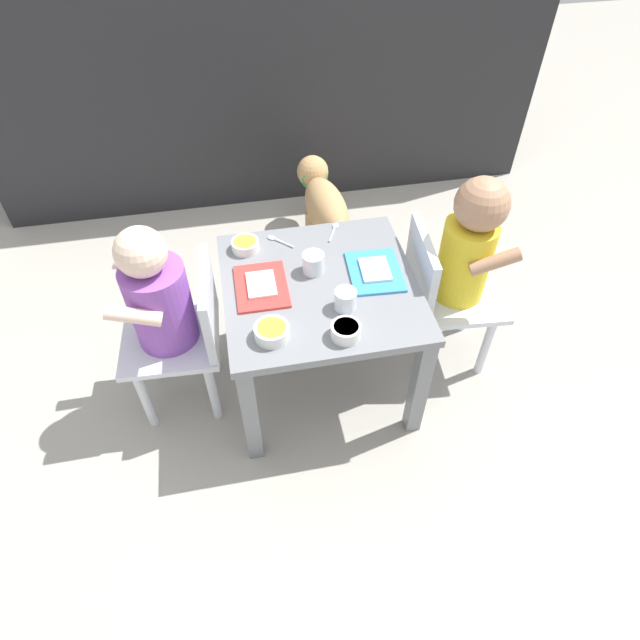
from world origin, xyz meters
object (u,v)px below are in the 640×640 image
object	(u,v)px
dining_table	(320,303)
veggie_bowl_near	(346,331)
seated_child_right	(463,256)
food_tray_left	(261,286)
water_cup_right	(313,264)
spoon_by_right_tray	(278,240)
veggie_bowl_far	(272,332)
food_tray_right	(375,271)
dog	(324,203)
cereal_bowl_left_side	(245,245)
seated_child_left	(164,304)
water_cup_left	(345,300)
spoon_by_left_tray	(334,230)

from	to	relation	value
dining_table	veggie_bowl_near	bearing A→B (deg)	-82.67
veggie_bowl_near	seated_child_right	bearing A→B (deg)	30.14
food_tray_left	water_cup_right	xyz separation A→B (m)	(0.16, 0.04, 0.02)
veggie_bowl_near	spoon_by_right_tray	world-z (taller)	veggie_bowl_near
veggie_bowl_far	food_tray_right	bearing A→B (deg)	30.51
dog	spoon_by_right_tray	xyz separation A→B (m)	(-0.24, -0.50, 0.23)
seated_child_right	cereal_bowl_left_side	xyz separation A→B (m)	(-0.63, 0.16, 0.01)
seated_child_right	food_tray_left	world-z (taller)	seated_child_right
seated_child_right	seated_child_left	bearing A→B (deg)	-178.93
seated_child_right	spoon_by_right_tray	distance (m)	0.56
water_cup_right	veggie_bowl_far	bearing A→B (deg)	-123.04
water_cup_left	veggie_bowl_far	distance (m)	0.22
seated_child_right	water_cup_right	size ratio (longest dim) A/B	10.88
water_cup_right	veggie_bowl_far	size ratio (longest dim) A/B	0.70
food_tray_left	veggie_bowl_near	distance (m)	0.29
dining_table	veggie_bowl_far	bearing A→B (deg)	-132.39
food_tray_right	spoon_by_right_tray	distance (m)	0.32
dog	water_cup_right	world-z (taller)	water_cup_right
seated_child_right	food_tray_left	xyz separation A→B (m)	(-0.60, -0.01, -0.00)
water_cup_right	seated_child_left	bearing A→B (deg)	-174.11
veggie_bowl_far	spoon_by_left_tray	world-z (taller)	veggie_bowl_far
seated_child_left	spoon_by_right_tray	size ratio (longest dim) A/B	8.34
seated_child_right	dog	size ratio (longest dim) A/B	1.41
water_cup_left	water_cup_right	distance (m)	0.17
seated_child_right	veggie_bowl_near	world-z (taller)	seated_child_right
seated_child_left	spoon_by_right_tray	bearing A→B (deg)	30.15
cereal_bowl_left_side	spoon_by_right_tray	world-z (taller)	cereal_bowl_left_side
seated_child_left	food_tray_left	xyz separation A→B (m)	(0.27, 0.00, 0.02)
seated_child_left	dog	bearing A→B (deg)	49.97
dining_table	water_cup_left	bearing A→B (deg)	-64.91
dog	spoon_by_left_tray	size ratio (longest dim) A/B	5.14
food_tray_left	water_cup_left	xyz separation A→B (m)	(0.21, -0.12, 0.02)
dog	seated_child_right	bearing A→B (deg)	-67.71
water_cup_right	cereal_bowl_left_side	bearing A→B (deg)	143.40
seated_child_right	food_tray_left	distance (m)	0.60
dining_table	seated_child_left	world-z (taller)	seated_child_left
water_cup_right	cereal_bowl_left_side	xyz separation A→B (m)	(-0.18, 0.14, -0.01)
food_tray_left	food_tray_right	distance (m)	0.33
seated_child_right	spoon_by_left_tray	world-z (taller)	seated_child_right
cereal_bowl_left_side	dog	bearing A→B (deg)	56.51
veggie_bowl_far	cereal_bowl_left_side	size ratio (longest dim) A/B	1.09
seated_child_left	water_cup_right	xyz separation A→B (m)	(0.43, 0.04, 0.04)
dining_table	veggie_bowl_far	distance (m)	0.25
dining_table	spoon_by_left_tray	distance (m)	0.26
water_cup_left	spoon_by_left_tray	bearing A→B (deg)	83.18
seated_child_left	cereal_bowl_left_side	xyz separation A→B (m)	(0.24, 0.18, 0.03)
food_tray_right	water_cup_left	bearing A→B (deg)	-133.70
dining_table	spoon_by_right_tray	distance (m)	0.24
water_cup_left	veggie_bowl_near	size ratio (longest dim) A/B	0.77
dining_table	cereal_bowl_left_side	xyz separation A→B (m)	(-0.19, 0.19, 0.09)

